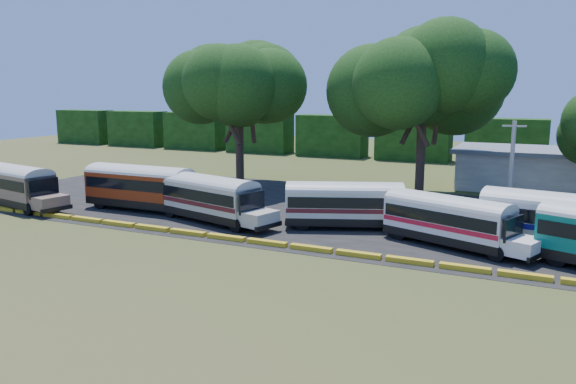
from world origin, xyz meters
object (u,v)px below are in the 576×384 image
at_px(bus_cream_west, 210,196).
at_px(bus_white_red, 450,218).
at_px(bus_red, 142,185).
at_px(tree_west, 239,87).
at_px(bus_beige, 14,183).

bearing_deg(bus_cream_west, bus_white_red, 17.51).
height_order(bus_red, tree_west, tree_west).
distance_m(bus_beige, bus_cream_west, 17.70).
bearing_deg(bus_white_red, bus_beige, -154.03).
distance_m(bus_beige, bus_white_red, 34.84).
distance_m(bus_red, tree_west, 15.03).
relative_size(bus_beige, tree_west, 0.80).
bearing_deg(tree_west, bus_cream_west, -68.67).
xyz_separation_m(bus_red, tree_west, (1.76, 12.72, 7.81)).
bearing_deg(tree_west, bus_white_red, -30.18).
bearing_deg(bus_cream_west, bus_red, -173.49).
relative_size(bus_red, bus_white_red, 1.12).
height_order(bus_beige, bus_white_red, bus_beige).
xyz_separation_m(bus_red, bus_cream_west, (7.15, -1.09, -0.14)).
xyz_separation_m(bus_red, bus_white_red, (24.33, -0.40, -0.28)).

